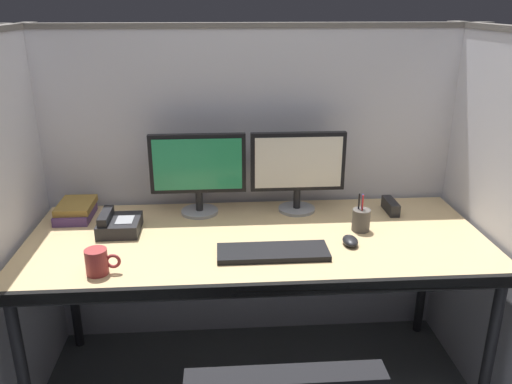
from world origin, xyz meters
The scene contains 13 objects.
cubicle_partition_rear centered at (0.00, 0.74, 0.79)m, with size 2.21×0.06×1.57m.
cubicle_partition_left centered at (-0.99, 0.20, 0.79)m, with size 0.06×1.41×1.57m.
cubicle_partition_right centered at (0.99, 0.20, 0.79)m, with size 0.06×1.41×1.57m.
desk centered at (0.00, 0.29, 0.69)m, with size 1.90×0.80×0.74m.
monitor_left centered at (-0.25, 0.58, 0.96)m, with size 0.43×0.17×0.37m.
monitor_right centered at (0.21, 0.57, 0.96)m, with size 0.43×0.17×0.37m.
keyboard_main centered at (0.05, 0.13, 0.75)m, with size 0.43×0.15×0.02m, color black.
computer_mouse centered at (0.37, 0.20, 0.76)m, with size 0.06×0.10×0.04m.
book_stack centered at (-0.80, 0.56, 0.77)m, with size 0.15×0.23×0.07m.
coffee_mug centered at (-0.59, 0.03, 0.79)m, with size 0.13×0.08×0.09m.
pen_cup centered at (0.45, 0.33, 0.79)m, with size 0.08×0.08×0.16m.
desk_phone centered at (-0.58, 0.39, 0.77)m, with size 0.17×0.19×0.09m.
red_stapler centered at (0.64, 0.53, 0.77)m, with size 0.04×0.15×0.06m, color black.
Camera 1 is at (-0.14, -1.65, 1.66)m, focal length 36.35 mm.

